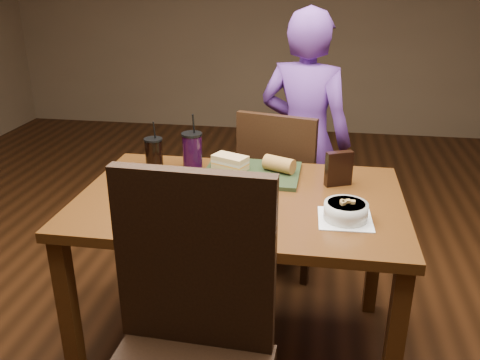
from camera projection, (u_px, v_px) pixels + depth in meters
name	position (u px, v px, depth m)	size (l,w,h in m)	color
ground	(240.00, 345.00, 2.33)	(6.00, 6.00, 0.00)	#381C0B
dining_table	(240.00, 216.00, 2.08)	(1.30, 0.85, 0.75)	#522D10
chair_near	(187.00, 344.00, 1.44)	(0.49, 0.49, 1.09)	black
chair_far	(276.00, 187.00, 2.70)	(0.50, 0.50, 0.95)	black
diner	(305.00, 141.00, 2.82)	(0.52, 0.34, 1.44)	#663491
tray_near	(183.00, 207.00, 1.93)	(0.42, 0.32, 0.02)	#212F19
tray_far	(252.00, 173.00, 2.26)	(0.42, 0.32, 0.02)	#212F19
salad_bowl	(192.00, 194.00, 1.93)	(0.22, 0.22, 0.07)	silver
soup_bowl	(346.00, 211.00, 1.84)	(0.20, 0.20, 0.08)	white
sandwich_near	(147.00, 189.00, 2.00)	(0.11, 0.08, 0.05)	#593819
sandwich_far	(230.00, 162.00, 2.27)	(0.17, 0.14, 0.06)	tan
baguette_near	(205.00, 215.00, 1.78)	(0.06, 0.06, 0.13)	#AD7533
baguette_far	(279.00, 164.00, 2.24)	(0.07, 0.07, 0.14)	#AD7533
cup_cola	(154.00, 154.00, 2.30)	(0.08, 0.08, 0.23)	black
cup_berry	(192.00, 150.00, 2.31)	(0.09, 0.09, 0.26)	black
chip_bag	(339.00, 169.00, 2.12)	(0.11, 0.03, 0.15)	black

